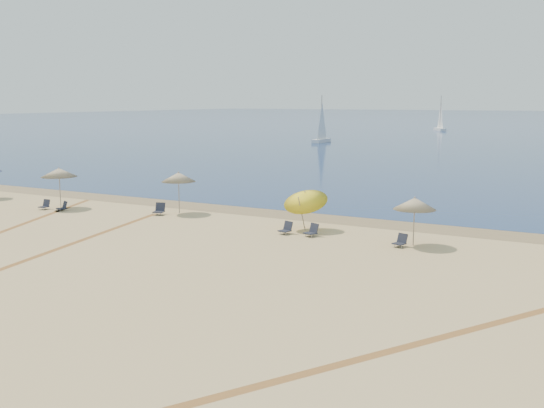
{
  "coord_description": "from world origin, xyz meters",
  "views": [
    {
      "loc": [
        15.09,
        -8.89,
        6.77
      ],
      "look_at": [
        0.0,
        20.0,
        1.3
      ],
      "focal_mm": 40.96,
      "sensor_mm": 36.0,
      "label": 1
    }
  ],
  "objects_px": {
    "chair_3": "(63,207)",
    "umbrella_2": "(179,177)",
    "umbrella_1": "(59,173)",
    "chair_2": "(45,205)",
    "chair_7": "(401,241)",
    "chair_6": "(312,231)",
    "sailboat_0": "(440,120)",
    "sailboat_1": "(322,128)",
    "umbrella_3": "(305,197)",
    "chair_4": "(159,209)",
    "chair_5": "(286,228)",
    "umbrella_4": "(415,204)"
  },
  "relations": [
    {
      "from": "chair_5",
      "to": "umbrella_1",
      "type": "bearing_deg",
      "value": -164.57
    },
    {
      "from": "umbrella_2",
      "to": "sailboat_0",
      "type": "relative_size",
      "value": 0.33
    },
    {
      "from": "umbrella_4",
      "to": "chair_6",
      "type": "xyz_separation_m",
      "value": [
        -5.05,
        -0.37,
        -1.72
      ]
    },
    {
      "from": "chair_6",
      "to": "sailboat_0",
      "type": "relative_size",
      "value": 0.1
    },
    {
      "from": "umbrella_3",
      "to": "sailboat_1",
      "type": "bearing_deg",
      "value": 112.33
    },
    {
      "from": "umbrella_1",
      "to": "umbrella_2",
      "type": "bearing_deg",
      "value": 14.48
    },
    {
      "from": "chair_2",
      "to": "sailboat_1",
      "type": "xyz_separation_m",
      "value": [
        -9.06,
        65.49,
        2.02
      ]
    },
    {
      "from": "chair_2",
      "to": "chair_7",
      "type": "bearing_deg",
      "value": -0.43
    },
    {
      "from": "chair_7",
      "to": "umbrella_2",
      "type": "bearing_deg",
      "value": -169.75
    },
    {
      "from": "chair_2",
      "to": "chair_7",
      "type": "relative_size",
      "value": 0.83
    },
    {
      "from": "chair_2",
      "to": "chair_3",
      "type": "distance_m",
      "value": 1.48
    },
    {
      "from": "umbrella_1",
      "to": "chair_7",
      "type": "height_order",
      "value": "umbrella_1"
    },
    {
      "from": "umbrella_4",
      "to": "chair_5",
      "type": "height_order",
      "value": "umbrella_4"
    },
    {
      "from": "umbrella_1",
      "to": "chair_7",
      "type": "distance_m",
      "value": 22.2
    },
    {
      "from": "chair_4",
      "to": "sailboat_0",
      "type": "bearing_deg",
      "value": 78.61
    },
    {
      "from": "chair_5",
      "to": "umbrella_4",
      "type": "bearing_deg",
      "value": 20.44
    },
    {
      "from": "chair_6",
      "to": "chair_7",
      "type": "xyz_separation_m",
      "value": [
        4.59,
        -0.15,
        -0.02
      ]
    },
    {
      "from": "umbrella_3",
      "to": "chair_5",
      "type": "bearing_deg",
      "value": -109.28
    },
    {
      "from": "chair_6",
      "to": "sailboat_1",
      "type": "distance_m",
      "value": 70.38
    },
    {
      "from": "chair_7",
      "to": "chair_5",
      "type": "bearing_deg",
      "value": -161.1
    },
    {
      "from": "chair_6",
      "to": "chair_4",
      "type": "bearing_deg",
      "value": -164.44
    },
    {
      "from": "chair_7",
      "to": "umbrella_1",
      "type": "bearing_deg",
      "value": -161.37
    },
    {
      "from": "chair_2",
      "to": "sailboat_1",
      "type": "distance_m",
      "value": 66.14
    },
    {
      "from": "umbrella_1",
      "to": "chair_5",
      "type": "bearing_deg",
      "value": -0.97
    },
    {
      "from": "chair_4",
      "to": "chair_5",
      "type": "relative_size",
      "value": 1.1
    },
    {
      "from": "umbrella_2",
      "to": "chair_3",
      "type": "xyz_separation_m",
      "value": [
        -6.83,
        -2.72,
        -1.94
      ]
    },
    {
      "from": "chair_3",
      "to": "chair_5",
      "type": "bearing_deg",
      "value": 25.04
    },
    {
      "from": "chair_6",
      "to": "sailboat_1",
      "type": "xyz_separation_m",
      "value": [
        -27.13,
        64.91,
        2.0
      ]
    },
    {
      "from": "umbrella_4",
      "to": "chair_5",
      "type": "relative_size",
      "value": 3.16
    },
    {
      "from": "chair_2",
      "to": "chair_5",
      "type": "distance_m",
      "value": 16.68
    },
    {
      "from": "umbrella_4",
      "to": "chair_5",
      "type": "bearing_deg",
      "value": -175.96
    },
    {
      "from": "chair_3",
      "to": "sailboat_0",
      "type": "distance_m",
      "value": 114.01
    },
    {
      "from": "chair_6",
      "to": "sailboat_0",
      "type": "xyz_separation_m",
      "value": [
        -19.01,
        113.44,
        2.07
      ]
    },
    {
      "from": "chair_7",
      "to": "sailboat_0",
      "type": "bearing_deg",
      "value": 121.25
    },
    {
      "from": "chair_3",
      "to": "chair_4",
      "type": "relative_size",
      "value": 0.9
    },
    {
      "from": "chair_7",
      "to": "sailboat_0",
      "type": "height_order",
      "value": "sailboat_0"
    },
    {
      "from": "chair_3",
      "to": "umbrella_2",
      "type": "bearing_deg",
      "value": 45.08
    },
    {
      "from": "umbrella_1",
      "to": "chair_4",
      "type": "height_order",
      "value": "umbrella_1"
    },
    {
      "from": "umbrella_1",
      "to": "umbrella_2",
      "type": "relative_size",
      "value": 1.02
    },
    {
      "from": "umbrella_1",
      "to": "umbrella_3",
      "type": "bearing_deg",
      "value": 3.46
    },
    {
      "from": "umbrella_4",
      "to": "chair_2",
      "type": "distance_m",
      "value": 23.21
    },
    {
      "from": "chair_6",
      "to": "chair_7",
      "type": "height_order",
      "value": "chair_6"
    },
    {
      "from": "umbrella_1",
      "to": "umbrella_3",
      "type": "xyz_separation_m",
      "value": [
        16.56,
        1.0,
        -0.52
      ]
    },
    {
      "from": "umbrella_2",
      "to": "chair_4",
      "type": "height_order",
      "value": "umbrella_2"
    },
    {
      "from": "chair_4",
      "to": "chair_7",
      "type": "height_order",
      "value": "chair_4"
    },
    {
      "from": "umbrella_2",
      "to": "chair_2",
      "type": "bearing_deg",
      "value": -161.54
    },
    {
      "from": "umbrella_3",
      "to": "sailboat_0",
      "type": "relative_size",
      "value": 0.32
    },
    {
      "from": "umbrella_1",
      "to": "chair_4",
      "type": "relative_size",
      "value": 3.19
    },
    {
      "from": "umbrella_1",
      "to": "umbrella_4",
      "type": "xyz_separation_m",
      "value": [
        22.57,
        0.18,
        -0.27
      ]
    },
    {
      "from": "umbrella_1",
      "to": "chair_4",
      "type": "bearing_deg",
      "value": 8.6
    }
  ]
}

